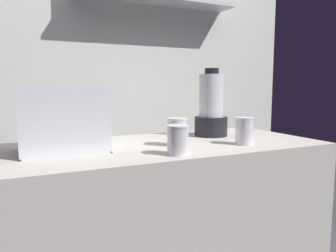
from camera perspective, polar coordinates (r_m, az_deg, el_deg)
counter at (r=1.60m, az=0.00°, el=-19.22°), size 1.40×0.64×0.90m
back_wall_unit at (r=2.16m, az=-8.62°, el=9.89°), size 2.60×0.24×2.50m
carrot_display_bin at (r=1.35m, az=-18.07°, el=-0.84°), size 0.33×0.26×0.26m
blender_pitcher at (r=1.68m, az=7.66°, el=3.06°), size 0.17×0.17×0.35m
juice_cup_mango_far_left at (r=1.21m, az=1.75°, el=-2.84°), size 0.09×0.09×0.11m
juice_cup_beet_left at (r=1.40m, az=1.63°, el=-1.28°), size 0.09×0.09×0.12m
juice_cup_pomegranate_middle at (r=1.46m, az=13.41°, el=-1.18°), size 0.08×0.08×0.12m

